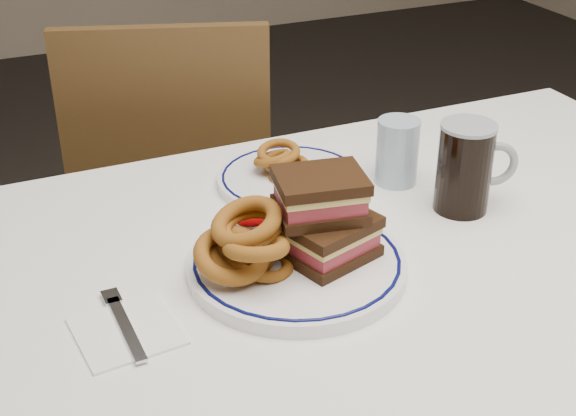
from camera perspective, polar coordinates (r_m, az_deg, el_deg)
name	(u,v)px	position (r m, az deg, el deg)	size (l,w,h in m)	color
dining_table	(394,306)	(1.23, 7.56, -6.91)	(1.27, 0.87, 0.75)	white
chair_far	(175,192)	(1.86, -8.07, 1.16)	(0.54, 0.54, 0.92)	#4F3219
main_plate	(297,264)	(1.10, 0.63, -4.02)	(0.30, 0.30, 0.02)	white
reuben_sandwich	(325,217)	(1.07, 2.67, -0.62)	(0.15, 0.13, 0.12)	black
onion_rings_main	(247,243)	(1.05, -2.95, -2.52)	(0.14, 0.14, 0.11)	#6D340E
ketchup_ramekin	(251,227)	(1.13, -2.67, -1.39)	(0.06, 0.06, 0.03)	white
beer_mug	(466,167)	(1.25, 12.57, 2.89)	(0.13, 0.09, 0.14)	black
water_glass	(397,152)	(1.32, 7.77, 3.99)	(0.07, 0.07, 0.11)	#9AB1C7
far_plate	(291,179)	(1.32, 0.23, 2.07)	(0.24, 0.24, 0.02)	white
onion_rings_far	(283,162)	(1.32, -0.36, 3.26)	(0.10, 0.10, 0.07)	#6D340E
napkin_fork	(126,329)	(1.01, -11.45, -8.45)	(0.13, 0.16, 0.01)	white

